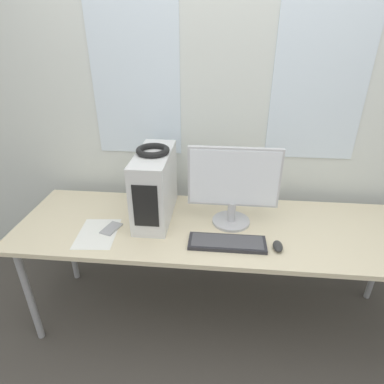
{
  "coord_description": "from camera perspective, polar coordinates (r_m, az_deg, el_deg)",
  "views": [
    {
      "loc": [
        -0.01,
        -1.21,
        1.76
      ],
      "look_at": [
        -0.16,
        0.35,
        0.94
      ],
      "focal_mm": 30.0,
      "sensor_mm": 36.0,
      "label": 1
    }
  ],
  "objects": [
    {
      "name": "monitor_main",
      "position": [
        1.8,
        7.37,
        1.38
      ],
      "size": [
        0.51,
        0.22,
        0.47
      ],
      "color": "#B7B7BC",
      "rests_on": "desk"
    },
    {
      "name": "paper_sheet_left",
      "position": [
        1.88,
        -16.46,
        -7.08
      ],
      "size": [
        0.23,
        0.31,
        0.0
      ],
      "rotation": [
        0.0,
        0.0,
        0.09
      ],
      "color": "white",
      "rests_on": "desk"
    },
    {
      "name": "headphones",
      "position": [
        1.8,
        -6.98,
        7.37
      ],
      "size": [
        0.19,
        0.19,
        0.03
      ],
      "color": "black",
      "rests_on": "pc_tower"
    },
    {
      "name": "mouse",
      "position": [
        1.74,
        15.01,
        -9.3
      ],
      "size": [
        0.05,
        0.09,
        0.03
      ],
      "color": "#2D2D2D",
      "rests_on": "desk"
    },
    {
      "name": "wall_back",
      "position": [
        2.09,
        5.83,
        16.03
      ],
      "size": [
        8.0,
        0.07,
        2.7
      ],
      "color": "silver",
      "rests_on": "ground_plane"
    },
    {
      "name": "pc_tower",
      "position": [
        1.89,
        -6.62,
        1.13
      ],
      "size": [
        0.19,
        0.49,
        0.4
      ],
      "color": "silver",
      "rests_on": "desk"
    },
    {
      "name": "cell_phone",
      "position": [
        1.9,
        -14.16,
        -6.31
      ],
      "size": [
        0.11,
        0.14,
        0.01
      ],
      "rotation": [
        0.0,
        0.0,
        -0.3
      ],
      "color": "#99999E",
      "rests_on": "desk"
    },
    {
      "name": "desk",
      "position": [
        1.9,
        4.79,
        -7.2
      ],
      "size": [
        2.35,
        0.71,
        0.73
      ],
      "color": "beige",
      "rests_on": "ground_plane"
    },
    {
      "name": "ground_plane",
      "position": [
        2.14,
        3.75,
        -28.07
      ],
      "size": [
        14.0,
        14.0,
        0.0
      ],
      "primitive_type": "plane",
      "color": "#47423D"
    },
    {
      "name": "keyboard",
      "position": [
        1.73,
        6.26,
        -8.95
      ],
      "size": [
        0.41,
        0.14,
        0.02
      ],
      "color": "#28282D",
      "rests_on": "desk"
    }
  ]
}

